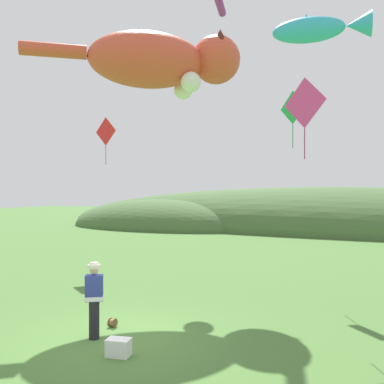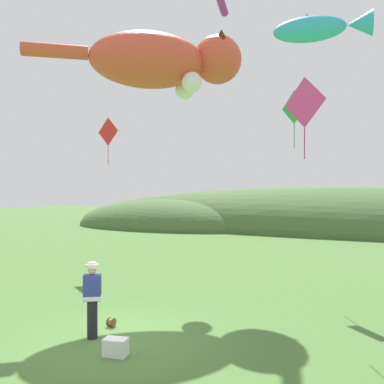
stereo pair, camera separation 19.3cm
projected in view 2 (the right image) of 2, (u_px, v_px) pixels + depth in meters
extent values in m
plane|color=#477033|center=(113.00, 339.00, 9.89)|extent=(120.00, 120.00, 0.00)
ellipsoid|color=#426033|center=(330.00, 230.00, 36.42)|extent=(53.54, 14.55, 7.32)
ellipsoid|color=#426033|center=(164.00, 227.00, 38.92)|extent=(18.18, 9.32, 5.09)
cylinder|color=black|center=(92.00, 319.00, 9.92)|extent=(0.24, 0.24, 0.88)
cube|color=navy|center=(92.00, 288.00, 9.92)|extent=(0.47, 0.42, 0.60)
cube|color=white|center=(92.00, 298.00, 9.92)|extent=(0.49, 0.45, 0.10)
sphere|color=beige|center=(92.00, 270.00, 9.91)|extent=(0.20, 0.20, 0.20)
cylinder|color=beige|center=(92.00, 266.00, 9.91)|extent=(0.30, 0.30, 0.09)
cylinder|color=beige|center=(92.00, 264.00, 9.91)|extent=(0.20, 0.20, 0.07)
cylinder|color=olive|center=(111.00, 322.00, 10.77)|extent=(0.14, 0.17, 0.17)
cylinder|color=brown|center=(109.00, 322.00, 10.80)|extent=(0.02, 0.22, 0.22)
cylinder|color=brown|center=(114.00, 323.00, 10.74)|extent=(0.02, 0.22, 0.22)
cube|color=white|center=(116.00, 349.00, 8.88)|extent=(0.54, 0.42, 0.30)
cube|color=white|center=(116.00, 340.00, 8.88)|extent=(0.55, 0.43, 0.06)
ellipsoid|color=#E04C33|center=(148.00, 60.00, 16.45)|extent=(4.96, 4.71, 2.14)
ellipsoid|color=white|center=(154.00, 71.00, 16.50)|extent=(3.07, 2.88, 1.18)
sphere|color=#E04C33|center=(218.00, 60.00, 17.08)|extent=(1.93, 1.93, 1.93)
cone|color=#4E1A11|center=(214.00, 46.00, 17.59)|extent=(0.97, 0.97, 0.64)
cone|color=#4E1A11|center=(221.00, 37.00, 16.56)|extent=(0.97, 0.97, 0.64)
sphere|color=white|center=(185.00, 90.00, 17.44)|extent=(0.77, 0.77, 0.77)
sphere|color=white|center=(192.00, 82.00, 16.18)|extent=(0.77, 0.77, 0.77)
cylinder|color=#E04C33|center=(55.00, 51.00, 15.67)|extent=(2.13, 1.92, 0.51)
ellipsoid|color=#33B2CC|center=(309.00, 29.00, 14.39)|extent=(2.51, 1.28, 0.85)
cone|color=#33B2CC|center=(360.00, 24.00, 13.90)|extent=(0.90, 0.96, 0.85)
cone|color=#33B2CC|center=(307.00, 19.00, 14.41)|extent=(0.45, 0.45, 0.40)
sphere|color=black|center=(286.00, 33.00, 14.91)|extent=(0.20, 0.20, 0.20)
cube|color=green|center=(294.00, 107.00, 16.20)|extent=(1.11, 0.66, 1.28)
cylinder|color=black|center=(294.00, 107.00, 16.21)|extent=(0.75, 0.45, 0.02)
cube|color=#1A7C35|center=(294.00, 136.00, 16.20)|extent=(0.03, 0.02, 0.90)
cube|color=#E53F8C|center=(305.00, 102.00, 12.30)|extent=(1.33, 0.65, 1.47)
cylinder|color=black|center=(305.00, 102.00, 12.31)|extent=(0.90, 0.44, 0.02)
cube|color=#A02C62|center=(305.00, 143.00, 12.31)|extent=(0.03, 0.02, 0.90)
cube|color=red|center=(108.00, 132.00, 20.34)|extent=(1.33, 0.23, 1.35)
cylinder|color=black|center=(108.00, 132.00, 20.36)|extent=(0.90, 0.16, 0.02)
cube|color=maroon|center=(108.00, 155.00, 20.35)|extent=(0.03, 0.01, 0.90)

